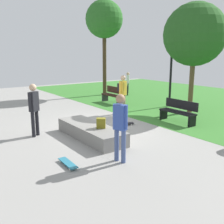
% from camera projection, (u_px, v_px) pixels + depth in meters
% --- Properties ---
extents(ground_plane, '(28.00, 28.00, 0.00)m').
position_uv_depth(ground_plane, '(102.00, 126.00, 10.12)').
color(ground_plane, gray).
extents(grass_lawn, '(26.60, 12.24, 0.01)m').
position_uv_depth(grass_lawn, '(219.00, 104.00, 14.61)').
color(grass_lawn, '#387A2D').
rests_on(grass_lawn, ground_plane).
extents(concrete_ledge, '(2.97, 0.95, 0.44)m').
position_uv_depth(concrete_ledge, '(91.00, 132.00, 8.68)').
color(concrete_ledge, gray).
rests_on(concrete_ledge, ground_plane).
extents(backpack_on_ledge, '(0.33, 0.34, 0.32)m').
position_uv_depth(backpack_on_ledge, '(101.00, 123.00, 8.28)').
color(backpack_on_ledge, olive).
rests_on(backpack_on_ledge, concrete_ledge).
extents(skater_performing_trick, '(0.34, 0.38, 1.79)m').
position_uv_depth(skater_performing_trick, '(34.00, 106.00, 8.70)').
color(skater_performing_trick, black).
rests_on(skater_performing_trick, ground_plane).
extents(skater_watching, '(0.42, 0.28, 1.78)m').
position_uv_depth(skater_watching, '(120.00, 123.00, 6.60)').
color(skater_watching, '#3F5184').
rests_on(skater_watching, ground_plane).
extents(skateboard_by_ledge, '(0.81, 0.23, 0.08)m').
position_uv_depth(skateboard_by_ledge, '(68.00, 163.00, 6.57)').
color(skateboard_by_ledge, teal).
rests_on(skateboard_by_ledge, ground_plane).
extents(skateboard_spare, '(0.39, 0.82, 0.08)m').
position_uv_depth(skateboard_spare, '(124.00, 124.00, 10.22)').
color(skateboard_spare, black).
rests_on(skateboard_spare, ground_plane).
extents(park_bench_by_oak, '(1.60, 0.47, 0.91)m').
position_uv_depth(park_bench_by_oak, '(179.00, 111.00, 10.56)').
color(park_bench_by_oak, black).
rests_on(park_bench_by_oak, ground_plane).
extents(park_bench_near_lamppost, '(1.61, 0.50, 0.91)m').
position_uv_depth(park_bench_near_lamppost, '(113.00, 95.00, 14.74)').
color(park_bench_near_lamppost, '#331E14').
rests_on(park_bench_near_lamppost, ground_plane).
extents(tree_broad_elm, '(2.82, 2.82, 5.00)m').
position_uv_depth(tree_broad_elm, '(195.00, 35.00, 11.77)').
color(tree_broad_elm, brown).
rests_on(tree_broad_elm, grass_lawn).
extents(tree_young_birch, '(2.40, 2.40, 6.10)m').
position_uv_depth(tree_young_birch, '(104.00, 20.00, 16.73)').
color(tree_young_birch, '#42301E').
rests_on(tree_young_birch, grass_lawn).
extents(lamp_post, '(0.28, 0.28, 4.47)m').
position_uv_depth(lamp_post, '(172.00, 55.00, 13.35)').
color(lamp_post, black).
rests_on(lamp_post, ground_plane).
extents(pedestrian_with_backpack, '(0.40, 0.42, 1.78)m').
position_uv_depth(pedestrian_with_backpack, '(123.00, 91.00, 12.06)').
color(pedestrian_with_backpack, tan).
rests_on(pedestrian_with_backpack, ground_plane).
extents(cyclist_on_bicycle, '(1.42, 1.23, 1.52)m').
position_uv_depth(cyclist_on_bicycle, '(128.00, 85.00, 17.98)').
color(cyclist_on_bicycle, black).
rests_on(cyclist_on_bicycle, ground_plane).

